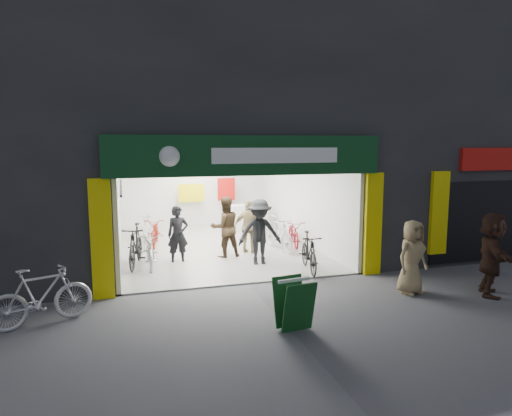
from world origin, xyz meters
name	(u,v)px	position (x,y,z in m)	size (l,w,h in m)	color
ground	(248,284)	(0.00, 0.00, 0.00)	(60.00, 60.00, 0.00)	#56565B
building	(234,113)	(0.91, 4.99, 4.31)	(17.00, 10.27, 8.00)	#232326
bike_left_front	(150,249)	(-2.12, 2.27, 0.48)	(0.64, 1.84, 0.97)	#A7A8AC
bike_left_midfront	(136,246)	(-2.50, 2.38, 0.58)	(0.54, 1.92, 1.16)	black
bike_left_midback	(156,232)	(-1.80, 4.78, 0.47)	(0.62, 1.78, 0.93)	maroon
bike_left_back	(147,227)	(-2.03, 5.59, 0.49)	(0.47, 1.65, 0.99)	silver
bike_right_front	(309,252)	(1.80, 0.60, 0.52)	(0.49, 1.72, 1.03)	black
bike_right_mid	(294,233)	(2.50, 3.49, 0.43)	(0.57, 1.64, 0.86)	maroon
bike_right_back	(278,234)	(1.80, 3.04, 0.54)	(0.51, 1.79, 1.08)	#B8B7BC
parked_bike	(41,296)	(-4.30, -1.26, 0.55)	(0.52, 1.84, 1.11)	silver
customer_a	(178,235)	(-1.35, 2.45, 0.80)	(0.59, 0.38, 1.61)	black
customer_b	(225,227)	(0.04, 2.66, 0.90)	(0.88, 0.68, 1.80)	#3C2B1B
customer_c	(260,233)	(0.76, 1.58, 0.91)	(1.18, 0.68, 1.82)	black
customer_d	(249,227)	(0.84, 2.91, 0.82)	(0.96, 0.40, 1.64)	#988458
pedestrian_near	(412,257)	(3.30, -1.64, 0.83)	(0.81, 0.53, 1.66)	#8D7952
pedestrian_far	(492,254)	(4.90, -2.23, 0.93)	(1.72, 0.55, 1.85)	#39231A
sandwich_board	(294,303)	(0.06, -2.80, 0.51)	(0.67, 0.68, 0.92)	#114419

